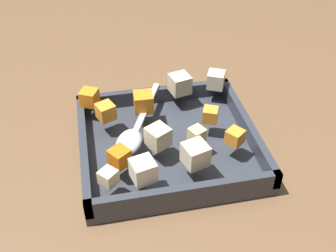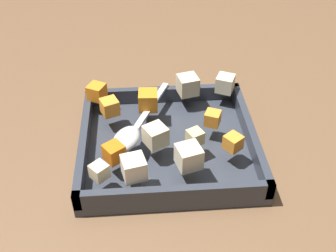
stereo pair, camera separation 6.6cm
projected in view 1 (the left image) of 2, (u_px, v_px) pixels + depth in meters
The scene contains 16 objects.
ground_plane at pixel (177, 144), 0.71m from camera, with size 4.00×4.00×0.00m, color brown.
baking_dish at pixel (168, 145), 0.69m from camera, with size 0.28×0.26×0.04m.
carrot_chunk_corner_nw at pixel (120, 157), 0.60m from camera, with size 0.03×0.03×0.03m, color orange.
carrot_chunk_under_handle at pixel (106, 111), 0.69m from camera, with size 0.03×0.03×0.03m, color orange.
carrot_chunk_front_center at pixel (89, 97), 0.72m from camera, with size 0.03×0.03×0.03m, color orange.
carrot_chunk_near_left at pixel (211, 117), 0.68m from camera, with size 0.02×0.02×0.02m, color orange.
carrot_chunk_rim_edge at pixel (143, 102), 0.70m from camera, with size 0.03×0.03×0.03m, color orange.
carrot_chunk_corner_sw at pixel (235, 137), 0.64m from camera, with size 0.02×0.02×0.02m, color orange.
potato_chunk_center at pixel (108, 177), 0.57m from camera, with size 0.02×0.02×0.02m, color beige.
potato_chunk_far_left at pixel (197, 135), 0.65m from camera, with size 0.02×0.02×0.02m, color #E0CC89.
potato_chunk_near_right at pixel (158, 137), 0.63m from camera, with size 0.03×0.03×0.03m, color beige.
potato_chunk_near_spoon at pixel (216, 80), 0.76m from camera, with size 0.03×0.03×0.03m, color beige.
potato_chunk_mid_right at pixel (195, 154), 0.60m from camera, with size 0.03×0.03×0.03m, color beige.
potato_chunk_far_right at pixel (180, 84), 0.75m from camera, with size 0.03×0.03×0.03m, color beige.
parsnip_chunk_heap_side at pixel (143, 170), 0.58m from camera, with size 0.03×0.03×0.03m, color silver.
serving_spoon at pixel (131, 137), 0.64m from camera, with size 0.11×0.20×0.02m.
Camera 1 is at (0.12, 0.52, 0.47)m, focal length 44.41 mm.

